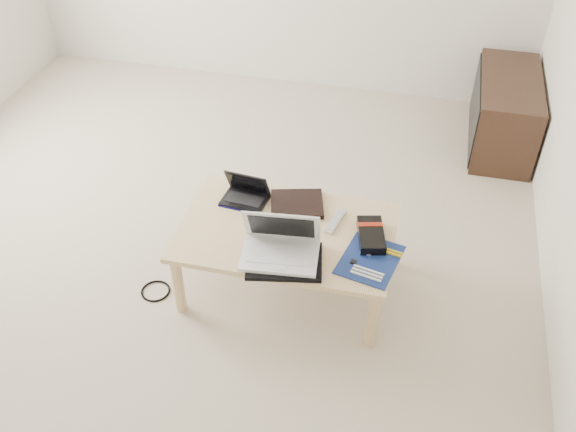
% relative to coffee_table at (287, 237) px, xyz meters
% --- Properties ---
extents(ground, '(4.00, 4.00, 0.00)m').
position_rel_coffee_table_xyz_m(ground, '(-0.63, 0.28, -0.35)').
color(ground, '#C1B49D').
rests_on(ground, ground).
extents(coffee_table, '(1.10, 0.70, 0.40)m').
position_rel_coffee_table_xyz_m(coffee_table, '(0.00, 0.00, 0.00)').
color(coffee_table, '#DEBE85').
rests_on(coffee_table, ground).
extents(media_cabinet, '(0.41, 0.90, 0.50)m').
position_rel_coffee_table_xyz_m(media_cabinet, '(1.14, 1.73, -0.10)').
color(media_cabinet, '#372316').
rests_on(media_cabinet, ground).
extents(book, '(0.33, 0.29, 0.03)m').
position_rel_coffee_table_xyz_m(book, '(0.01, 0.20, 0.06)').
color(book, black).
rests_on(book, coffee_table).
extents(netbook, '(0.26, 0.20, 0.16)m').
position_rel_coffee_table_xyz_m(netbook, '(-0.27, 0.19, 0.08)').
color(netbook, black).
rests_on(netbook, coffee_table).
extents(tablet, '(0.23, 0.18, 0.01)m').
position_rel_coffee_table_xyz_m(tablet, '(-0.01, -0.03, 0.05)').
color(tablet, black).
rests_on(tablet, coffee_table).
extents(remote, '(0.09, 0.20, 0.02)m').
position_rel_coffee_table_xyz_m(remote, '(0.23, 0.12, 0.06)').
color(remote, silver).
rests_on(remote, coffee_table).
extents(neoprene_sleeve, '(0.40, 0.33, 0.02)m').
position_rel_coffee_table_xyz_m(neoprene_sleeve, '(0.04, -0.23, 0.06)').
color(neoprene_sleeve, black).
rests_on(neoprene_sleeve, coffee_table).
extents(white_laptop, '(0.40, 0.30, 0.25)m').
position_rel_coffee_table_xyz_m(white_laptop, '(0.02, -0.19, 0.12)').
color(white_laptop, silver).
rests_on(white_laptop, neoprene_sleeve).
extents(motherboard, '(0.33, 0.38, 0.02)m').
position_rel_coffee_table_xyz_m(motherboard, '(0.45, -0.12, 0.05)').
color(motherboard, '#0C1C52').
rests_on(motherboard, coffee_table).
extents(gpu_box, '(0.18, 0.27, 0.06)m').
position_rel_coffee_table_xyz_m(gpu_box, '(0.43, 0.03, 0.08)').
color(gpu_box, black).
rests_on(gpu_box, coffee_table).
extents(cable_coil, '(0.12, 0.12, 0.01)m').
position_rel_coffee_table_xyz_m(cable_coil, '(-0.14, -0.04, 0.06)').
color(cable_coil, black).
rests_on(cable_coil, coffee_table).
extents(floor_cable_coil, '(0.16, 0.16, 0.01)m').
position_rel_coffee_table_xyz_m(floor_cable_coil, '(-0.68, -0.22, -0.35)').
color(floor_cable_coil, black).
rests_on(floor_cable_coil, ground).
extents(floor_cable_trail, '(0.14, 0.30, 0.01)m').
position_rel_coffee_table_xyz_m(floor_cable_trail, '(-0.56, -0.14, -0.35)').
color(floor_cable_trail, black).
rests_on(floor_cable_trail, ground).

